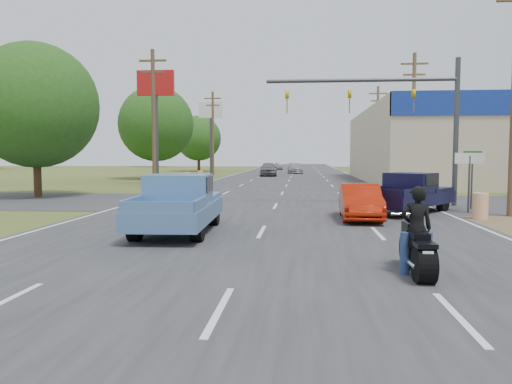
# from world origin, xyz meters

# --- Properties ---
(ground) EXTENTS (200.00, 200.00, 0.00)m
(ground) POSITION_xyz_m (0.00, 0.00, 0.00)
(ground) COLOR #3B471C
(ground) RESTS_ON ground
(main_road) EXTENTS (15.00, 180.00, 0.02)m
(main_road) POSITION_xyz_m (0.00, 40.00, 0.01)
(main_road) COLOR #2D2D30
(main_road) RESTS_ON ground
(cross_road) EXTENTS (120.00, 10.00, 0.02)m
(cross_road) POSITION_xyz_m (0.00, 18.00, 0.01)
(cross_road) COLOR #2D2D30
(cross_road) RESTS_ON ground
(utility_pole_2) EXTENTS (2.00, 0.28, 10.00)m
(utility_pole_2) POSITION_xyz_m (9.50, 31.00, 5.32)
(utility_pole_2) COLOR #4C3823
(utility_pole_2) RESTS_ON ground
(utility_pole_3) EXTENTS (2.00, 0.28, 10.00)m
(utility_pole_3) POSITION_xyz_m (9.50, 49.00, 5.32)
(utility_pole_3) COLOR #4C3823
(utility_pole_3) RESTS_ON ground
(utility_pole_5) EXTENTS (2.00, 0.28, 10.00)m
(utility_pole_5) POSITION_xyz_m (-9.50, 28.00, 5.32)
(utility_pole_5) COLOR #4C3823
(utility_pole_5) RESTS_ON ground
(utility_pole_6) EXTENTS (2.00, 0.28, 10.00)m
(utility_pole_6) POSITION_xyz_m (-9.50, 52.00, 5.32)
(utility_pole_6) COLOR #4C3823
(utility_pole_6) RESTS_ON ground
(tree_0) EXTENTS (7.14, 7.14, 8.84)m
(tree_0) POSITION_xyz_m (-14.00, 20.00, 5.26)
(tree_0) COLOR #422D19
(tree_0) RESTS_ON ground
(tree_1) EXTENTS (7.56, 7.56, 9.36)m
(tree_1) POSITION_xyz_m (-13.50, 42.00, 5.57)
(tree_1) COLOR #422D19
(tree_1) RESTS_ON ground
(tree_2) EXTENTS (6.72, 6.72, 8.32)m
(tree_2) POSITION_xyz_m (-14.20, 66.00, 4.95)
(tree_2) COLOR #422D19
(tree_2) RESTS_ON ground
(tree_5) EXTENTS (7.98, 7.98, 9.88)m
(tree_5) POSITION_xyz_m (30.00, 95.00, 5.88)
(tree_5) COLOR #422D19
(tree_5) RESTS_ON ground
(tree_6) EXTENTS (8.82, 8.82, 10.92)m
(tree_6) POSITION_xyz_m (-30.00, 95.00, 6.51)
(tree_6) COLOR #422D19
(tree_6) RESTS_ON ground
(barrel_0) EXTENTS (0.56, 0.56, 1.00)m
(barrel_0) POSITION_xyz_m (8.00, 12.00, 0.50)
(barrel_0) COLOR orange
(barrel_0) RESTS_ON ground
(barrel_1) EXTENTS (0.56, 0.56, 1.00)m
(barrel_1) POSITION_xyz_m (8.40, 20.50, 0.50)
(barrel_1) COLOR orange
(barrel_1) RESTS_ON ground
(barrel_2) EXTENTS (0.56, 0.56, 1.00)m
(barrel_2) POSITION_xyz_m (-8.50, 34.00, 0.50)
(barrel_2) COLOR orange
(barrel_2) RESTS_ON ground
(barrel_3) EXTENTS (0.56, 0.56, 1.00)m
(barrel_3) POSITION_xyz_m (-8.20, 38.00, 0.50)
(barrel_3) COLOR orange
(barrel_3) RESTS_ON ground
(pole_sign_left_near) EXTENTS (3.00, 0.35, 9.20)m
(pole_sign_left_near) POSITION_xyz_m (-10.50, 32.00, 7.17)
(pole_sign_left_near) COLOR #3F3F44
(pole_sign_left_near) RESTS_ON ground
(pole_sign_left_far) EXTENTS (3.00, 0.35, 9.20)m
(pole_sign_left_far) POSITION_xyz_m (-10.50, 56.00, 7.17)
(pole_sign_left_far) COLOR #3F3F44
(pole_sign_left_far) RESTS_ON ground
(lane_sign) EXTENTS (1.20, 0.08, 2.52)m
(lane_sign) POSITION_xyz_m (8.20, 14.00, 1.90)
(lane_sign) COLOR #3F3F44
(lane_sign) RESTS_ON ground
(street_name_sign) EXTENTS (0.80, 0.08, 2.61)m
(street_name_sign) POSITION_xyz_m (8.80, 15.50, 1.61)
(street_name_sign) COLOR #3F3F44
(street_name_sign) RESTS_ON ground
(signal_mast) EXTENTS (9.12, 0.40, 7.00)m
(signal_mast) POSITION_xyz_m (5.82, 17.00, 4.80)
(signal_mast) COLOR #3F3F44
(signal_mast) RESTS_ON ground
(red_convertible) EXTENTS (1.49, 4.08, 1.33)m
(red_convertible) POSITION_xyz_m (3.44, 11.44, 0.67)
(red_convertible) COLOR #AB1D07
(red_convertible) RESTS_ON ground
(motorcycle) EXTENTS (0.72, 2.32, 1.18)m
(motorcycle) POSITION_xyz_m (3.57, 2.63, 0.52)
(motorcycle) COLOR black
(motorcycle) RESTS_ON ground
(rider) EXTENTS (0.63, 0.42, 1.72)m
(rider) POSITION_xyz_m (3.57, 2.69, 0.86)
(rider) COLOR black
(rider) RESTS_ON ground
(blue_pickup) EXTENTS (2.33, 5.57, 1.82)m
(blue_pickup) POSITION_xyz_m (-2.59, 7.85, 0.92)
(blue_pickup) COLOR black
(blue_pickup) RESTS_ON ground
(navy_pickup) EXTENTS (4.63, 5.24, 1.69)m
(navy_pickup) POSITION_xyz_m (5.81, 13.92, 0.85)
(navy_pickup) COLOR black
(navy_pickup) RESTS_ON ground
(distant_car_grey) EXTENTS (2.20, 4.92, 1.64)m
(distant_car_grey) POSITION_xyz_m (-2.65, 50.04, 0.82)
(distant_car_grey) COLOR slate
(distant_car_grey) RESTS_ON ground
(distant_car_silver) EXTENTS (2.24, 4.76, 1.34)m
(distant_car_silver) POSITION_xyz_m (0.30, 58.97, 0.67)
(distant_car_silver) COLOR #9E9FA2
(distant_car_silver) RESTS_ON ground
(distant_car_white) EXTENTS (2.10, 4.40, 1.21)m
(distant_car_white) POSITION_xyz_m (-3.02, 75.51, 0.60)
(distant_car_white) COLOR silver
(distant_car_white) RESTS_ON ground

